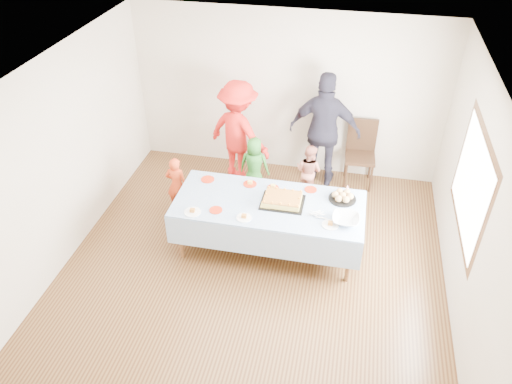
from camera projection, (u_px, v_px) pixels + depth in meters
ground at (255, 262)px, 6.78m from camera, size 5.00×5.00×0.00m
room_walls at (259, 150)px, 5.75m from camera, size 5.04×5.04×2.72m
party_table at (269, 206)px, 6.60m from camera, size 2.50×1.10×0.78m
birthday_cake at (283, 200)px, 6.54m from camera, size 0.57×0.44×0.10m
rolls_tray at (343, 197)px, 6.61m from camera, size 0.37×0.37×0.11m
punch_bowl at (346, 219)px, 6.22m from camera, size 0.35×0.35×0.08m
party_hat at (347, 189)px, 6.69m from camera, size 0.09×0.09×0.15m
fork_pile at (318, 214)px, 6.32m from camera, size 0.24×0.18×0.07m
plate_red_far_a at (208, 179)px, 7.01m from camera, size 0.19×0.19×0.01m
plate_red_far_b at (250, 184)px, 6.92m from camera, size 0.19×0.19×0.01m
plate_red_far_c at (273, 188)px, 6.84m from camera, size 0.16×0.16×0.01m
plate_red_far_d at (311, 189)px, 6.81m from camera, size 0.17×0.17×0.01m
plate_red_near at (216, 210)px, 6.43m from camera, size 0.17×0.17×0.01m
plate_white_left at (193, 212)px, 6.40m from camera, size 0.22×0.22×0.01m
plate_white_mid at (244, 218)px, 6.30m from camera, size 0.20×0.20×0.01m
plate_white_right at (330, 225)px, 6.19m from camera, size 0.21×0.21×0.01m
dining_chair at (361, 149)px, 8.04m from camera, size 0.49×0.49×1.09m
toddler_left at (177, 185)px, 7.46m from camera, size 0.34×0.23×0.93m
toddler_mid at (254, 166)px, 7.86m from camera, size 0.48×0.31×0.97m
toddler_right at (309, 171)px, 7.79m from camera, size 0.54×0.50×0.90m
adult_left at (239, 132)px, 7.97m from camera, size 1.28×1.04×1.73m
adult_right at (325, 131)px, 7.81m from camera, size 1.15×0.55×1.91m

